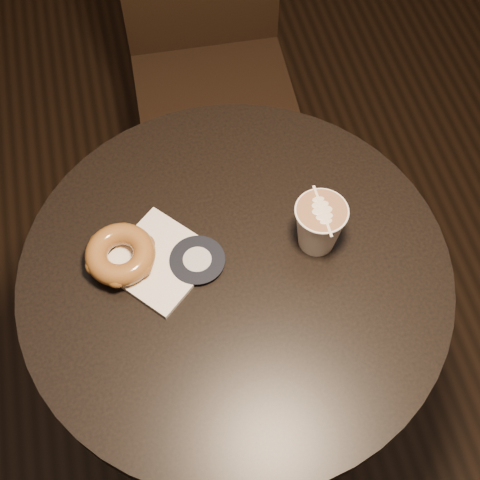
# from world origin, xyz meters

# --- Properties ---
(cafe_table) EXTENTS (0.70, 0.70, 0.75)m
(cafe_table) POSITION_xyz_m (0.00, 0.00, 0.55)
(cafe_table) COLOR black
(cafe_table) RESTS_ON ground
(chair) EXTENTS (0.40, 0.40, 0.98)m
(chair) POSITION_xyz_m (0.10, 0.75, 0.55)
(chair) COLOR black
(chair) RESTS_ON ground
(pastry_bag) EXTENTS (0.20, 0.20, 0.01)m
(pastry_bag) POSITION_xyz_m (-0.12, 0.04, 0.75)
(pastry_bag) COLOR white
(pastry_bag) RESTS_ON cafe_table
(doughnut) EXTENTS (0.11, 0.11, 0.04)m
(doughnut) POSITION_xyz_m (-0.17, 0.05, 0.78)
(doughnut) COLOR brown
(doughnut) RESTS_ON pastry_bag
(latte_cup) EXTENTS (0.08, 0.08, 0.09)m
(latte_cup) POSITION_xyz_m (0.14, 0.02, 0.80)
(latte_cup) COLOR white
(latte_cup) RESTS_ON cafe_table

